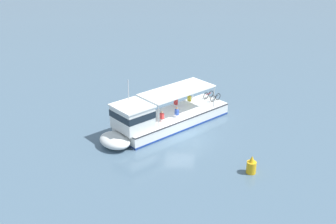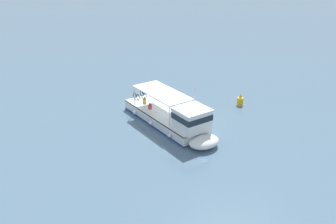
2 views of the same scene
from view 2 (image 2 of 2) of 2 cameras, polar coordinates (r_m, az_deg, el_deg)
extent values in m
plane|color=slate|center=(37.50, 2.63, -1.43)|extent=(400.00, 400.00, 0.00)
cube|color=white|center=(36.90, -0.53, -0.90)|extent=(9.76, 10.03, 1.10)
ellipsoid|color=white|center=(32.50, 5.65, -4.66)|extent=(3.65, 3.62, 1.01)
cube|color=navy|center=(37.09, -0.53, -1.53)|extent=(9.79, 10.06, 0.16)
cube|color=#2D2D33|center=(36.70, -0.53, -0.23)|extent=(9.81, 10.07, 0.10)
cube|color=white|center=(33.05, 3.75, -1.16)|extent=(3.76, 3.76, 1.90)
cube|color=#19232D|center=(32.92, 3.77, -0.64)|extent=(3.84, 3.83, 0.56)
cube|color=white|center=(32.64, 3.80, 0.44)|extent=(3.99, 3.98, 0.12)
cube|color=white|center=(36.23, -0.95, 3.08)|extent=(6.75, 6.88, 0.10)
cylinder|color=silver|center=(34.95, 3.89, 0.36)|extent=(0.08, 0.08, 2.00)
cylinder|color=silver|center=(33.45, 0.23, -0.70)|extent=(0.08, 0.08, 2.00)
cylinder|color=silver|center=(39.85, -1.92, 3.43)|extent=(0.08, 0.08, 2.00)
cylinder|color=silver|center=(38.54, -5.31, 2.61)|extent=(0.08, 0.08, 2.00)
cylinder|color=silver|center=(31.98, 4.19, 2.17)|extent=(0.06, 0.06, 2.20)
sphere|color=white|center=(33.50, 0.22, -3.71)|extent=(0.36, 0.36, 0.36)
sphere|color=white|center=(35.97, -2.79, -1.71)|extent=(0.36, 0.36, 0.36)
sphere|color=white|center=(38.40, -5.25, -0.06)|extent=(0.36, 0.36, 0.36)
torus|color=black|center=(40.31, -3.65, 2.62)|extent=(0.50, 0.52, 0.66)
torus|color=black|center=(40.88, -4.16, 2.92)|extent=(0.50, 0.52, 0.66)
cylinder|color=#232328|center=(40.55, -3.91, 2.93)|extent=(0.53, 0.55, 0.06)
torus|color=black|center=(39.89, -4.75, 2.35)|extent=(0.50, 0.52, 0.66)
torus|color=black|center=(40.46, -5.25, 2.65)|extent=(0.50, 0.52, 0.66)
cylinder|color=maroon|center=(40.13, -5.01, 2.66)|extent=(0.53, 0.55, 0.06)
cube|color=yellow|center=(38.19, -3.71, 1.59)|extent=(0.38, 0.38, 0.52)
sphere|color=#9E7051|center=(38.05, -3.73, 2.11)|extent=(0.20, 0.20, 0.20)
cube|color=red|center=(36.91, -2.84, 0.80)|extent=(0.38, 0.38, 0.52)
sphere|color=#9E7051|center=(36.77, -2.85, 1.33)|extent=(0.20, 0.20, 0.20)
cube|color=#2D4CA5|center=(36.69, 0.74, 0.68)|extent=(0.38, 0.38, 0.52)
sphere|color=#9E7051|center=(36.54, 0.74, 1.21)|extent=(0.20, 0.20, 0.20)
cube|color=red|center=(35.47, 1.82, -0.18)|extent=(0.38, 0.38, 0.52)
sphere|color=beige|center=(35.32, 1.83, 0.37)|extent=(0.20, 0.20, 0.20)
cylinder|color=gold|center=(41.98, 11.24, 1.64)|extent=(0.70, 0.70, 0.90)
cone|color=gold|center=(41.72, 11.31, 2.53)|extent=(0.42, 0.42, 0.50)
camera|label=1|loc=(44.50, 51.28, 16.00)|focal=45.27mm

